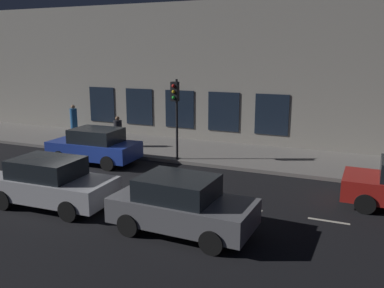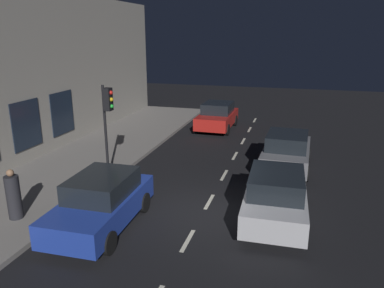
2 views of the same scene
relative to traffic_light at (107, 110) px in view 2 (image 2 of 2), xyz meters
name	(u,v)px [view 2 (image 2 of 2)]	position (x,y,z in m)	size (l,w,h in m)	color
ground_plane	(202,215)	(-4.13, 1.82, -2.81)	(60.00, 60.00, 0.00)	black
sidewalk	(35,191)	(2.12, 1.82, -2.74)	(4.50, 32.00, 0.15)	gray
lane_centre_line	(209,202)	(-4.13, 0.82, -2.81)	(0.12, 27.20, 0.01)	beige
traffic_light	(107,110)	(0.00, 0.00, 0.00)	(0.45, 0.32, 3.59)	black
parked_car_0	(276,196)	(-6.36, 1.45, -2.02)	(1.98, 4.13, 1.58)	#B7B7BC
parked_car_1	(287,151)	(-6.49, -3.25, -2.02)	(2.04, 4.00, 1.58)	slate
parked_car_2	(101,202)	(-1.45, 3.33, -2.02)	(1.97, 4.06, 1.58)	#1E389E
parked_car_3	(217,116)	(-2.22, -9.21, -2.02)	(2.00, 3.94, 1.58)	red
pedestrian_1	(14,196)	(1.20, 3.83, -1.95)	(0.43, 0.43, 1.57)	#232328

